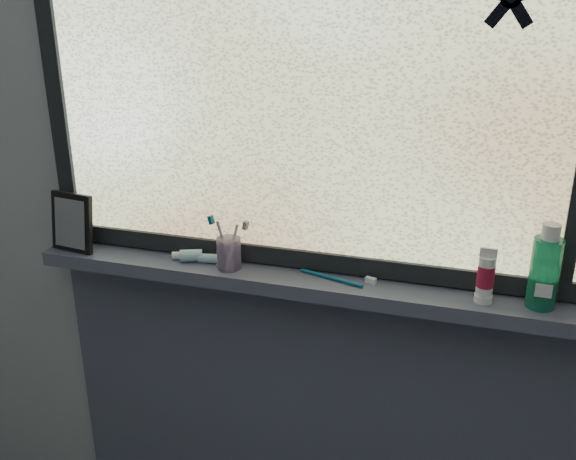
% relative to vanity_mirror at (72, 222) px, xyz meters
% --- Properties ---
extents(wall_back, '(3.00, 0.01, 2.50)m').
position_rel_vanity_mirror_xyz_m(wall_back, '(0.73, 0.10, 0.14)').
color(wall_back, '#9EA3A8').
rests_on(wall_back, ground).
extents(windowsill, '(1.62, 0.14, 0.04)m').
position_rel_vanity_mirror_xyz_m(windowsill, '(0.73, 0.02, -0.11)').
color(windowsill, '#464A5E').
rests_on(windowsill, wall_back).
extents(sill_apron, '(1.62, 0.02, 0.98)m').
position_rel_vanity_mirror_xyz_m(sill_apron, '(0.73, 0.08, -0.62)').
color(sill_apron, '#464A5E').
rests_on(sill_apron, floor).
extents(window_pane, '(1.50, 0.01, 1.00)m').
position_rel_vanity_mirror_xyz_m(window_pane, '(0.73, 0.07, 0.42)').
color(window_pane, silver).
rests_on(window_pane, wall_back).
extents(frame_bottom, '(1.60, 0.03, 0.05)m').
position_rel_vanity_mirror_xyz_m(frame_bottom, '(0.73, 0.07, -0.06)').
color(frame_bottom, black).
rests_on(frame_bottom, windowsill).
extents(frame_left, '(0.05, 0.03, 1.10)m').
position_rel_vanity_mirror_xyz_m(frame_left, '(-0.05, 0.07, 0.42)').
color(frame_left, black).
rests_on(frame_left, wall_back).
extents(vanity_mirror, '(0.14, 0.09, 0.17)m').
position_rel_vanity_mirror_xyz_m(vanity_mirror, '(0.00, 0.00, 0.00)').
color(vanity_mirror, black).
rests_on(vanity_mirror, windowsill).
extents(toothpaste_tube, '(0.20, 0.10, 0.03)m').
position_rel_vanity_mirror_xyz_m(toothpaste_tube, '(0.38, 0.02, -0.07)').
color(toothpaste_tube, white).
rests_on(toothpaste_tube, windowsill).
extents(toothbrush_cup, '(0.08, 0.08, 0.09)m').
position_rel_vanity_mirror_xyz_m(toothbrush_cup, '(0.48, 0.01, -0.04)').
color(toothbrush_cup, '#BEA0D4').
rests_on(toothbrush_cup, windowsill).
extents(toothbrush_lying, '(0.22, 0.08, 0.02)m').
position_rel_vanity_mirror_xyz_m(toothbrush_lying, '(0.76, 0.02, -0.08)').
color(toothbrush_lying, '#0B506A').
rests_on(toothbrush_lying, windowsill).
extents(mouthwash_bottle, '(0.08, 0.08, 0.17)m').
position_rel_vanity_mirror_xyz_m(mouthwash_bottle, '(1.28, 0.02, 0.02)').
color(mouthwash_bottle, '#1D9667').
rests_on(mouthwash_bottle, windowsill).
extents(cream_tube, '(0.05, 0.05, 0.10)m').
position_rel_vanity_mirror_xyz_m(cream_tube, '(1.15, 0.01, -0.01)').
color(cream_tube, silver).
rests_on(cream_tube, windowsill).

